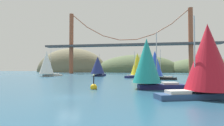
{
  "coord_description": "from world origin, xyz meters",
  "views": [
    {
      "loc": [
        8.19,
        -19.29,
        3.34
      ],
      "look_at": [
        0.0,
        30.77,
        4.92
      ],
      "focal_mm": 28.0,
      "sensor_mm": 36.0,
      "label": 1
    }
  ],
  "objects_px": {
    "channel_buoy": "(94,87)",
    "sailboat_yellow_sail": "(137,65)",
    "sailboat_crimson_sail": "(207,59)",
    "sailboat_blue_spinnaker": "(155,64)",
    "sailboat_navy_sail": "(98,66)",
    "sailboat_teal_sail": "(148,63)",
    "sailboat_white_mainsail": "(47,63)"
  },
  "relations": [
    {
      "from": "sailboat_blue_spinnaker",
      "to": "channel_buoy",
      "type": "xyz_separation_m",
      "value": [
        -12.04,
        -27.99,
        -4.28
      ]
    },
    {
      "from": "sailboat_blue_spinnaker",
      "to": "channel_buoy",
      "type": "bearing_deg",
      "value": -113.27
    },
    {
      "from": "sailboat_teal_sail",
      "to": "sailboat_white_mainsail",
      "type": "bearing_deg",
      "value": 135.98
    },
    {
      "from": "sailboat_crimson_sail",
      "to": "sailboat_teal_sail",
      "type": "relative_size",
      "value": 1.02
    },
    {
      "from": "sailboat_crimson_sail",
      "to": "sailboat_teal_sail",
      "type": "bearing_deg",
      "value": 128.59
    },
    {
      "from": "sailboat_white_mainsail",
      "to": "sailboat_crimson_sail",
      "type": "bearing_deg",
      "value": -45.15
    },
    {
      "from": "sailboat_crimson_sail",
      "to": "sailboat_white_mainsail",
      "type": "xyz_separation_m",
      "value": [
        -46.09,
        46.33,
        1.11
      ]
    },
    {
      "from": "sailboat_crimson_sail",
      "to": "sailboat_yellow_sail",
      "type": "distance_m",
      "value": 42.89
    },
    {
      "from": "sailboat_yellow_sail",
      "to": "channel_buoy",
      "type": "distance_m",
      "value": 36.67
    },
    {
      "from": "sailboat_white_mainsail",
      "to": "sailboat_yellow_sail",
      "type": "xyz_separation_m",
      "value": [
        37.47,
        -4.32,
        -0.84
      ]
    },
    {
      "from": "sailboat_blue_spinnaker",
      "to": "sailboat_teal_sail",
      "type": "bearing_deg",
      "value": -97.27
    },
    {
      "from": "sailboat_blue_spinnaker",
      "to": "sailboat_crimson_sail",
      "type": "bearing_deg",
      "value": -85.2
    },
    {
      "from": "sailboat_navy_sail",
      "to": "channel_buoy",
      "type": "height_order",
      "value": "sailboat_navy_sail"
    },
    {
      "from": "sailboat_white_mainsail",
      "to": "sailboat_teal_sail",
      "type": "xyz_separation_m",
      "value": [
        39.87,
        -38.53,
        -1.3
      ]
    },
    {
      "from": "sailboat_blue_spinnaker",
      "to": "sailboat_crimson_sail",
      "type": "xyz_separation_m",
      "value": [
        2.86,
        -34.14,
        -0.18
      ]
    },
    {
      "from": "sailboat_blue_spinnaker",
      "to": "sailboat_teal_sail",
      "type": "distance_m",
      "value": 26.56
    },
    {
      "from": "sailboat_navy_sail",
      "to": "channel_buoy",
      "type": "bearing_deg",
      "value": -76.88
    },
    {
      "from": "sailboat_crimson_sail",
      "to": "sailboat_teal_sail",
      "type": "height_order",
      "value": "sailboat_crimson_sail"
    },
    {
      "from": "sailboat_crimson_sail",
      "to": "sailboat_teal_sail",
      "type": "xyz_separation_m",
      "value": [
        -6.22,
        7.8,
        -0.19
      ]
    },
    {
      "from": "sailboat_blue_spinnaker",
      "to": "channel_buoy",
      "type": "height_order",
      "value": "sailboat_blue_spinnaker"
    },
    {
      "from": "sailboat_yellow_sail",
      "to": "sailboat_white_mainsail",
      "type": "bearing_deg",
      "value": 173.43
    },
    {
      "from": "sailboat_white_mainsail",
      "to": "sailboat_yellow_sail",
      "type": "height_order",
      "value": "sailboat_white_mainsail"
    },
    {
      "from": "sailboat_crimson_sail",
      "to": "channel_buoy",
      "type": "bearing_deg",
      "value": 157.59
    },
    {
      "from": "channel_buoy",
      "to": "sailboat_navy_sail",
      "type": "bearing_deg",
      "value": 103.12
    },
    {
      "from": "sailboat_yellow_sail",
      "to": "sailboat_teal_sail",
      "type": "bearing_deg",
      "value": -86.0
    },
    {
      "from": "sailboat_crimson_sail",
      "to": "sailboat_white_mainsail",
      "type": "bearing_deg",
      "value": 134.85
    },
    {
      "from": "sailboat_teal_sail",
      "to": "channel_buoy",
      "type": "xyz_separation_m",
      "value": [
        -8.68,
        -1.65,
        -3.91
      ]
    },
    {
      "from": "channel_buoy",
      "to": "sailboat_yellow_sail",
      "type": "bearing_deg",
      "value": 80.05
    },
    {
      "from": "sailboat_blue_spinnaker",
      "to": "sailboat_yellow_sail",
      "type": "distance_m",
      "value": 9.75
    },
    {
      "from": "sailboat_navy_sail",
      "to": "sailboat_teal_sail",
      "type": "relative_size",
      "value": 1.1
    },
    {
      "from": "sailboat_teal_sail",
      "to": "channel_buoy",
      "type": "distance_m",
      "value": 9.66
    },
    {
      "from": "sailboat_white_mainsail",
      "to": "sailboat_yellow_sail",
      "type": "relative_size",
      "value": 1.21
    }
  ]
}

